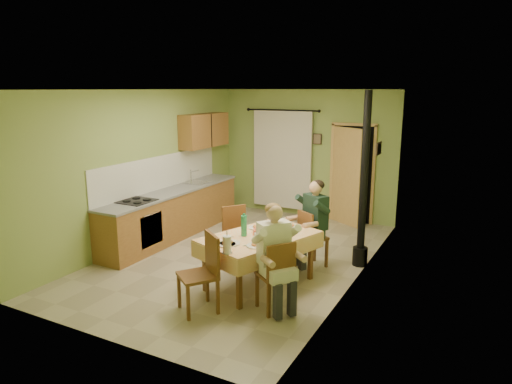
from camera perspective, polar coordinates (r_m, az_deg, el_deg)
The scene contains 17 objects.
floor at distance 7.88m, azimuth -1.97°, elevation -8.14°, with size 4.00×6.00×0.01m, color tan.
room_shell at distance 7.43m, azimuth -2.08°, elevation 5.09°, with size 4.04×6.04×2.82m.
kitchen_run at distance 8.96m, azimuth -10.27°, elevation -2.50°, with size 0.64×3.64×1.56m.
upper_cabinets at distance 9.80m, azimuth -6.46°, elevation 7.67°, with size 0.35×1.40×0.70m, color brown.
curtain at distance 10.31m, azimuth 3.28°, elevation 4.13°, with size 1.70×0.07×2.22m.
doorway at distance 9.79m, azimuth 11.60°, elevation 2.17°, with size 0.96×0.48×2.15m.
dining_table at distance 6.70m, azimuth 0.43°, elevation -8.52°, with size 1.52×1.92×0.76m.
tableware at distance 6.47m, azimuth -0.15°, elevation -5.11°, with size 0.69×1.60×0.33m.
chair_far at distance 7.46m, azimuth 7.05°, elevation -7.08°, with size 0.51×0.51×0.92m.
chair_near at distance 6.04m, azimuth -7.11°, elevation -11.97°, with size 0.63×0.63×1.02m.
chair_right at distance 6.02m, azimuth 2.40°, elevation -12.03°, with size 0.56×0.56×0.96m.
chair_left at distance 7.43m, azimuth -2.22°, elevation -7.08°, with size 0.57×0.57×0.97m.
man_far at distance 7.29m, azimuth 7.25°, elevation -2.70°, with size 0.65×0.63×1.39m.
man_right at distance 5.80m, azimuth 2.39°, elevation -6.69°, with size 0.64×0.65×1.39m.
stove_flue at distance 7.43m, azimuth 13.19°, elevation -1.49°, with size 0.24×0.24×2.80m.
picture_back at distance 10.02m, azimuth 7.68°, elevation 6.59°, with size 0.19×0.03×0.23m, color black.
picture_right at distance 7.83m, azimuth 15.11°, elevation 5.29°, with size 0.03×0.31×0.21m, color brown.
Camera 1 is at (3.64, -6.39, 2.82)m, focal length 32.00 mm.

